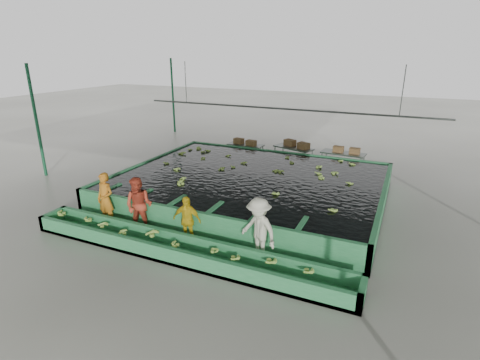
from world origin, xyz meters
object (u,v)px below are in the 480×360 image
at_px(flotation_tank, 250,186).
at_px(box_stack_mid, 296,147).
at_px(packing_table_left, 246,152).
at_px(sorting_trough, 180,249).
at_px(box_stack_right, 346,153).
at_px(worker_d, 259,230).
at_px(box_stack_left, 245,145).
at_px(worker_b, 139,206).
at_px(packing_table_right, 342,162).
at_px(packing_table_mid, 293,156).
at_px(worker_a, 106,199).
at_px(worker_c, 187,220).

xyz_separation_m(flotation_tank, box_stack_mid, (0.42, 4.97, 0.46)).
distance_m(flotation_tank, box_stack_mid, 5.01).
bearing_deg(packing_table_left, sorting_trough, -77.07).
xyz_separation_m(packing_table_left, box_stack_right, (5.12, 0.18, 0.50)).
relative_size(worker_d, box_stack_left, 1.43).
distance_m(worker_d, box_stack_right, 9.19).
relative_size(worker_b, worker_d, 1.00).
relative_size(packing_table_right, box_stack_right, 1.64).
height_order(flotation_tank, packing_table_left, flotation_tank).
distance_m(worker_b, worker_d, 4.03).
xyz_separation_m(flotation_tank, packing_table_mid, (0.28, 4.92, 0.00)).
xyz_separation_m(worker_d, box_stack_right, (0.84, 9.15, 0.01)).
xyz_separation_m(worker_a, packing_table_right, (6.10, 9.12, -0.44)).
xyz_separation_m(packing_table_right, box_stack_left, (-5.00, -0.21, 0.39)).
xyz_separation_m(worker_b, packing_table_right, (4.74, 9.12, -0.45)).
distance_m(worker_c, box_stack_mid, 9.30).
bearing_deg(box_stack_mid, worker_d, -80.04).
distance_m(sorting_trough, packing_table_right, 10.30).
bearing_deg(box_stack_right, box_stack_left, -177.24).
height_order(sorting_trough, packing_table_left, packing_table_left).
bearing_deg(packing_table_right, packing_table_mid, 177.68).
height_order(packing_table_left, box_stack_right, box_stack_right).
bearing_deg(packing_table_right, worker_d, -94.42).
relative_size(sorting_trough, packing_table_right, 4.93).
bearing_deg(worker_d, packing_table_right, 107.95).
distance_m(worker_d, packing_table_left, 9.96).
distance_m(worker_d, packing_table_right, 9.16).
bearing_deg(packing_table_mid, packing_table_left, -174.43).
height_order(flotation_tank, worker_c, worker_c).
bearing_deg(worker_b, worker_c, -13.06).
bearing_deg(packing_table_left, box_stack_mid, 6.38).
distance_m(flotation_tank, worker_c, 4.32).
height_order(worker_c, packing_table_mid, worker_c).
xyz_separation_m(sorting_trough, packing_table_left, (-2.24, 9.77, 0.18)).
relative_size(worker_d, packing_table_right, 0.90).
bearing_deg(flotation_tank, worker_b, -114.81).
bearing_deg(worker_d, packing_table_left, 137.91).
height_order(worker_a, box_stack_right, worker_a).
height_order(worker_a, worker_b, worker_b).
height_order(worker_b, worker_c, worker_b).
relative_size(packing_table_mid, box_stack_right, 1.61).
bearing_deg(worker_b, worker_a, 166.94).
xyz_separation_m(sorting_trough, worker_c, (-0.24, 0.80, 0.50)).
height_order(worker_c, packing_table_left, worker_c).
bearing_deg(worker_c, worker_a, 172.17).
relative_size(flotation_tank, packing_table_mid, 5.02).
distance_m(flotation_tank, worker_a, 5.47).
bearing_deg(box_stack_mid, worker_c, -94.07).
relative_size(worker_d, box_stack_right, 1.48).
xyz_separation_m(worker_c, box_stack_mid, (0.66, 9.27, 0.15)).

